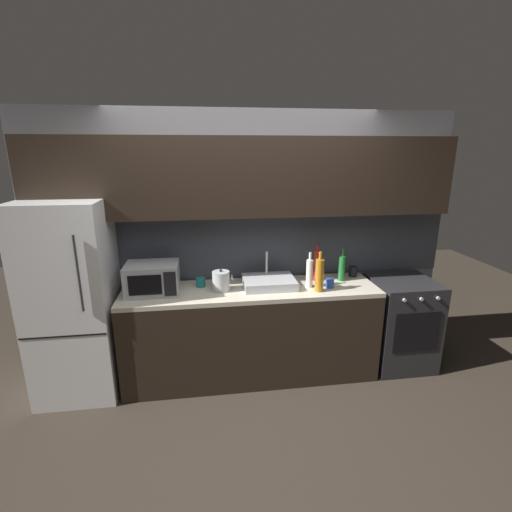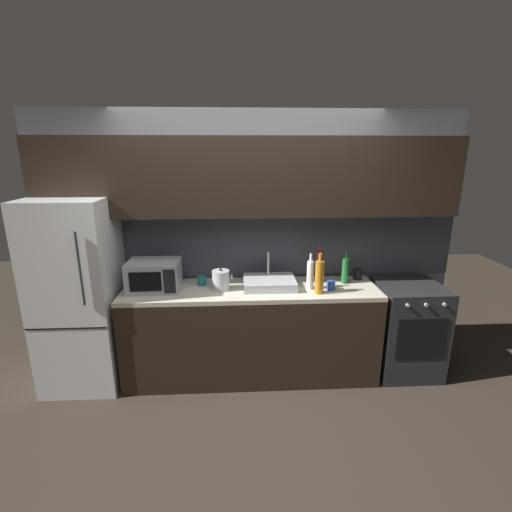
# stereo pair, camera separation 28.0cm
# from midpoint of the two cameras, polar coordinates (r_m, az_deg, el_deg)

# --- Properties ---
(ground_plane) EXTENTS (10.00, 10.00, 0.00)m
(ground_plane) POSITION_cam_midpoint_polar(r_m,az_deg,el_deg) (3.16, -1.20, -26.53)
(ground_plane) COLOR #2D261E
(back_wall) EXTENTS (4.10, 0.44, 2.50)m
(back_wall) POSITION_cam_midpoint_polar(r_m,az_deg,el_deg) (3.57, -3.69, 6.50)
(back_wall) COLOR slate
(back_wall) RESTS_ON ground
(counter_run) EXTENTS (2.36, 0.60, 0.90)m
(counter_run) POSITION_cam_midpoint_polar(r_m,az_deg,el_deg) (3.64, -3.00, -11.63)
(counter_run) COLOR black
(counter_run) RESTS_ON ground
(refrigerator) EXTENTS (0.68, 0.69, 1.75)m
(refrigerator) POSITION_cam_midpoint_polar(r_m,az_deg,el_deg) (3.68, -28.18, -6.02)
(refrigerator) COLOR white
(refrigerator) RESTS_ON ground
(oven_range) EXTENTS (0.60, 0.62, 0.90)m
(oven_range) POSITION_cam_midpoint_polar(r_m,az_deg,el_deg) (4.04, 19.31, -9.60)
(oven_range) COLOR #232326
(oven_range) RESTS_ON ground
(microwave) EXTENTS (0.46, 0.35, 0.27)m
(microwave) POSITION_cam_midpoint_polar(r_m,az_deg,el_deg) (3.47, -17.82, -3.31)
(microwave) COLOR #A8AAAF
(microwave) RESTS_ON counter_run
(sink_basin) EXTENTS (0.48, 0.38, 0.30)m
(sink_basin) POSITION_cam_midpoint_polar(r_m,az_deg,el_deg) (3.49, -0.32, -4.05)
(sink_basin) COLOR #ADAFB5
(sink_basin) RESTS_ON counter_run
(kettle) EXTENTS (0.19, 0.16, 0.20)m
(kettle) POSITION_cam_midpoint_polar(r_m,az_deg,el_deg) (3.40, -7.73, -3.85)
(kettle) COLOR #B7BABF
(kettle) RESTS_ON counter_run
(wine_bottle_white) EXTENTS (0.06, 0.06, 0.33)m
(wine_bottle_white) POSITION_cam_midpoint_polar(r_m,az_deg,el_deg) (3.46, 5.91, -2.62)
(wine_bottle_white) COLOR silver
(wine_bottle_white) RESTS_ON counter_run
(wine_bottle_green) EXTENTS (0.06, 0.06, 0.32)m
(wine_bottle_green) POSITION_cam_midpoint_polar(r_m,az_deg,el_deg) (3.68, 10.92, -1.82)
(wine_bottle_green) COLOR #1E6B2D
(wine_bottle_green) RESTS_ON counter_run
(wine_bottle_red) EXTENTS (0.06, 0.06, 0.37)m
(wine_bottle_red) POSITION_cam_midpoint_polar(r_m,az_deg,el_deg) (3.64, 7.07, -1.37)
(wine_bottle_red) COLOR #A82323
(wine_bottle_red) RESTS_ON counter_run
(wine_bottle_amber) EXTENTS (0.08, 0.08, 0.37)m
(wine_bottle_amber) POSITION_cam_midpoint_polar(r_m,az_deg,el_deg) (3.36, 7.37, -2.92)
(wine_bottle_amber) COLOR #B27019
(wine_bottle_amber) RESTS_ON counter_run
(mug_blue) EXTENTS (0.08, 0.08, 0.09)m
(mug_blue) POSITION_cam_midpoint_polar(r_m,az_deg,el_deg) (3.49, 9.00, -4.17)
(mug_blue) COLOR #234299
(mug_blue) RESTS_ON counter_run
(mug_dark) EXTENTS (0.08, 0.08, 0.10)m
(mug_dark) POSITION_cam_midpoint_polar(r_m,az_deg,el_deg) (3.84, 12.64, -2.35)
(mug_dark) COLOR black
(mug_dark) RESTS_ON counter_run
(mug_teal) EXTENTS (0.09, 0.09, 0.09)m
(mug_teal) POSITION_cam_midpoint_polar(r_m,az_deg,el_deg) (3.54, -10.74, -4.01)
(mug_teal) COLOR #19666B
(mug_teal) RESTS_ON counter_run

